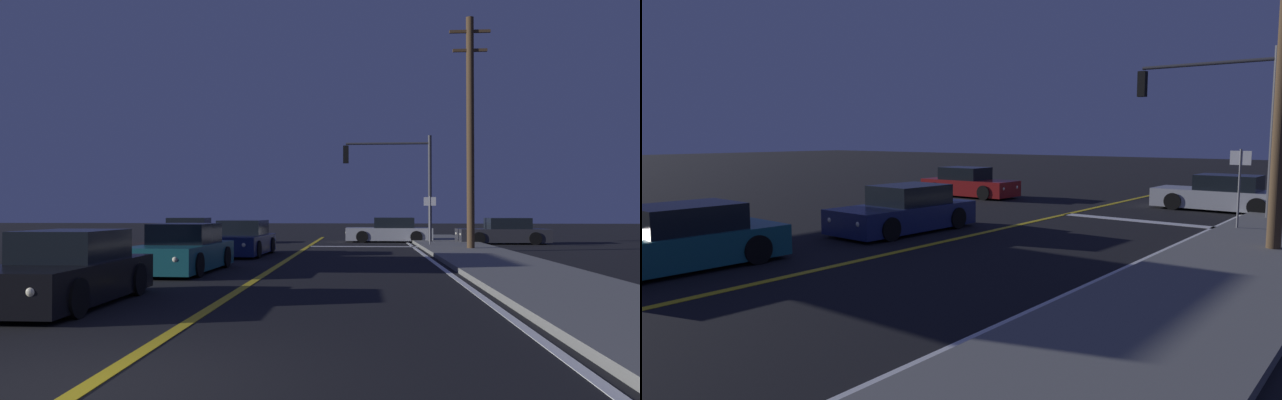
{
  "view_description": "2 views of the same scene",
  "coord_description": "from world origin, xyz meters",
  "views": [
    {
      "loc": [
        2.66,
        -5.63,
        1.69
      ],
      "look_at": [
        0.55,
        23.73,
        2.22
      ],
      "focal_mm": 34.66,
      "sensor_mm": 36.0,
      "label": 1
    },
    {
      "loc": [
        9.54,
        5.66,
        2.76
      ],
      "look_at": [
        -0.07,
        17.91,
        1.02
      ],
      "focal_mm": 32.27,
      "sensor_mm": 36.0,
      "label": 2
    }
  ],
  "objects": [
    {
      "name": "car_distant_tail_teal",
      "position": [
        -2.39,
        11.26,
        0.58
      ],
      "size": [
        2.05,
        4.49,
        1.34
      ],
      "rotation": [
        0.0,
        0.0,
        3.11
      ],
      "color": "#195960",
      "rests_on": "ground"
    },
    {
      "name": "car_parked_curb_navy",
      "position": [
        -2.0,
        17.68,
        0.58
      ],
      "size": [
        2.09,
        4.47,
        1.34
      ],
      "rotation": [
        0.0,
        0.0,
        3.11
      ],
      "color": "navy",
      "rests_on": "ground"
    },
    {
      "name": "car_following_oncoming_black",
      "position": [
        -2.7,
        5.17,
        0.58
      ],
      "size": [
        1.85,
        4.37,
        1.34
      ],
      "rotation": [
        0.0,
        0.0,
        3.15
      ],
      "color": "black",
      "rests_on": "ground"
    },
    {
      "name": "utility_pole_right",
      "position": [
        7.11,
        20.58,
        5.1
      ],
      "size": [
        1.7,
        0.32,
        9.86
      ],
      "color": "#4C3823",
      "rests_on": "ground"
    },
    {
      "name": "car_lead_oncoming_silver",
      "position": [
        4.05,
        28.28,
        0.58
      ],
      "size": [
        4.7,
        1.93,
        1.34
      ],
      "rotation": [
        0.0,
        0.0,
        1.56
      ],
      "color": "#B2B5BA",
      "rests_on": "ground"
    },
    {
      "name": "lane_line_edge_right",
      "position": [
        4.96,
        12.66,
        0.01
      ],
      "size": [
        0.16,
        43.06,
        0.01
      ],
      "primitive_type": "cube",
      "color": "white",
      "rests_on": "ground"
    },
    {
      "name": "street_sign_corner",
      "position": [
        5.71,
        23.33,
        1.61
      ],
      "size": [
        0.56,
        0.06,
        2.39
      ],
      "color": "slate",
      "rests_on": "ground"
    },
    {
      "name": "car_mid_block_red",
      "position": [
        -6.41,
        26.49,
        0.58
      ],
      "size": [
        4.5,
        1.86,
        1.34
      ],
      "rotation": [
        0.0,
        0.0,
        -1.56
      ],
      "color": "maroon",
      "rests_on": "ground"
    },
    {
      "name": "stop_bar",
      "position": [
        2.6,
        23.83,
        0.01
      ],
      "size": [
        5.21,
        0.5,
        0.01
      ],
      "primitive_type": "cube",
      "color": "white",
      "rests_on": "ground"
    },
    {
      "name": "lane_line_center",
      "position": [
        0.0,
        12.66,
        0.01
      ],
      "size": [
        0.2,
        43.06,
        0.01
      ],
      "primitive_type": "cube",
      "color": "gold",
      "rests_on": "ground"
    },
    {
      "name": "ground_plane",
      "position": [
        0.0,
        0.0,
        0.0
      ],
      "size": [
        160.0,
        160.0,
        0.0
      ],
      "primitive_type": "plane",
      "color": "black"
    },
    {
      "name": "traffic_signal_near_right",
      "position": [
        4.35,
        26.13,
        3.75
      ],
      "size": [
        4.52,
        0.28,
        5.56
      ],
      "rotation": [
        0.0,
        0.0,
        3.14
      ],
      "color": "#38383D",
      "rests_on": "ground"
    },
    {
      "name": "sidewalk_right",
      "position": [
        6.81,
        12.66,
        0.07
      ],
      "size": [
        3.2,
        45.59,
        0.15
      ],
      "primitive_type": "cube",
      "color": "slate",
      "rests_on": "ground"
    },
    {
      "name": "car_far_approaching_charcoal",
      "position": [
        9.82,
        26.76,
        0.58
      ],
      "size": [
        4.63,
        2.07,
        1.34
      ],
      "rotation": [
        0.0,
        0.0,
        1.61
      ],
      "color": "#2D2D33",
      "rests_on": "ground"
    }
  ]
}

